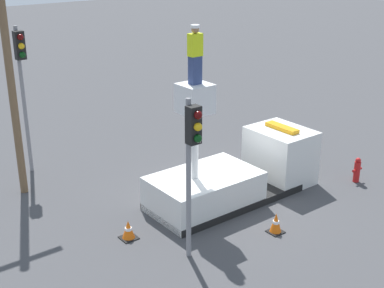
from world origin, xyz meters
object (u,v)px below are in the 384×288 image
at_px(traffic_light_pole, 192,149).
at_px(utility_pole, 11,82).
at_px(traffic_cone_rear, 128,230).
at_px(traffic_light_across, 22,72).
at_px(fire_hydrant, 357,170).
at_px(worker, 195,55).
at_px(traffic_cone_curbside, 276,223).
at_px(bucket_truck, 237,174).

bearing_deg(traffic_light_pole, utility_pole, 107.09).
bearing_deg(traffic_cone_rear, traffic_light_pole, -66.39).
xyz_separation_m(traffic_light_pole, utility_pole, (-2.13, 6.91, 0.70)).
height_order(traffic_light_across, utility_pole, utility_pole).
bearing_deg(fire_hydrant, utility_pole, 146.40).
distance_m(worker, traffic_cone_curbside, 5.60).
relative_size(fire_hydrant, traffic_cone_rear, 1.62).
distance_m(traffic_light_pole, utility_pole, 7.26).
distance_m(worker, traffic_light_across, 7.05).
bearing_deg(worker, fire_hydrant, -16.60).
relative_size(traffic_light_pole, fire_hydrant, 4.89).
bearing_deg(traffic_cone_curbside, traffic_cone_rear, 146.91).
bearing_deg(worker, traffic_light_pole, -129.56).
height_order(bucket_truck, utility_pole, utility_pole).
bearing_deg(traffic_light_pole, worker, 50.44).
relative_size(traffic_light_pole, traffic_light_across, 0.83).
bearing_deg(traffic_light_pole, fire_hydrant, 2.20).
distance_m(traffic_cone_curbside, utility_pole, 9.61).
distance_m(worker, traffic_cone_rear, 5.53).
relative_size(traffic_light_across, fire_hydrant, 5.87).
bearing_deg(fire_hydrant, worker, 163.40).
xyz_separation_m(traffic_cone_curbside, utility_pole, (-4.98, 7.36, 3.65)).
xyz_separation_m(worker, traffic_cone_rear, (-2.61, -0.15, -4.88)).
distance_m(bucket_truck, traffic_cone_curbside, 2.71).
height_order(traffic_cone_rear, traffic_cone_curbside, traffic_cone_curbside).
height_order(bucket_truck, worker, worker).
height_order(worker, traffic_light_pole, worker).
bearing_deg(traffic_light_across, traffic_cone_curbside, -65.37).
xyz_separation_m(traffic_light_across, fire_hydrant, (9.03, -8.09, -3.43)).
xyz_separation_m(bucket_truck, traffic_light_across, (-4.78, 6.27, 3.08)).
bearing_deg(traffic_light_across, traffic_cone_rear, -86.95).
relative_size(traffic_light_pole, traffic_cone_rear, 7.92).
xyz_separation_m(traffic_light_pole, traffic_cone_rear, (-0.86, 1.97, -2.98)).
relative_size(traffic_cone_curbside, utility_pole, 0.09).
bearing_deg(bucket_truck, traffic_cone_curbside, -105.76).
height_order(worker, traffic_light_across, worker).
height_order(traffic_light_pole, utility_pole, utility_pole).
bearing_deg(traffic_cone_curbside, fire_hydrant, 8.58).
relative_size(fire_hydrant, traffic_cone_curbside, 1.48).
xyz_separation_m(traffic_light_across, traffic_cone_curbside, (4.05, -8.84, -3.59)).
bearing_deg(worker, bucket_truck, 0.00).
relative_size(worker, traffic_cone_curbside, 2.75).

